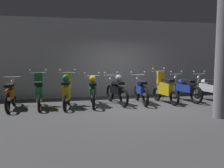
% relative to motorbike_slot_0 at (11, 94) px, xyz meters
% --- Properties ---
extents(ground_plane, '(80.00, 80.00, 0.00)m').
position_rel_motorbike_slot_0_xyz_m(ground_plane, '(4.08, -0.56, -0.49)').
color(ground_plane, '#424244').
extents(back_wall, '(16.17, 0.30, 3.29)m').
position_rel_motorbike_slot_0_xyz_m(back_wall, '(4.08, 1.97, 1.15)').
color(back_wall, '#ADADB2').
rests_on(back_wall, ground).
extents(motorbike_slot_0, '(0.56, 1.95, 1.03)m').
position_rel_motorbike_slot_0_xyz_m(motorbike_slot_0, '(0.00, 0.00, 0.00)').
color(motorbike_slot_0, black).
rests_on(motorbike_slot_0, ground).
extents(motorbike_slot_1, '(0.59, 1.68, 1.29)m').
position_rel_motorbike_slot_0_xyz_m(motorbike_slot_1, '(0.91, -0.14, 0.04)').
color(motorbike_slot_1, black).
rests_on(motorbike_slot_1, ground).
extents(motorbike_slot_2, '(0.58, 1.67, 1.29)m').
position_rel_motorbike_slot_0_xyz_m(motorbike_slot_2, '(1.82, -0.27, 0.08)').
color(motorbike_slot_2, black).
rests_on(motorbike_slot_2, ground).
extents(motorbike_slot_3, '(0.59, 1.95, 1.15)m').
position_rel_motorbike_slot_0_xyz_m(motorbike_slot_3, '(2.72, -0.15, 0.04)').
color(motorbike_slot_3, black).
rests_on(motorbike_slot_3, ground).
extents(motorbike_slot_4, '(0.59, 1.94, 1.15)m').
position_rel_motorbike_slot_0_xyz_m(motorbike_slot_4, '(3.63, -0.03, 0.04)').
color(motorbike_slot_4, black).
rests_on(motorbike_slot_4, ground).
extents(motorbike_slot_5, '(0.59, 1.95, 1.15)m').
position_rel_motorbike_slot_0_xyz_m(motorbike_slot_5, '(4.54, -0.11, 0.00)').
color(motorbike_slot_5, black).
rests_on(motorbike_slot_5, ground).
extents(motorbike_slot_6, '(0.58, 1.68, 1.29)m').
position_rel_motorbike_slot_0_xyz_m(motorbike_slot_6, '(5.44, -0.24, 0.04)').
color(motorbike_slot_6, black).
rests_on(motorbike_slot_6, ground).
extents(motorbike_slot_7, '(0.60, 1.94, 1.15)m').
position_rel_motorbike_slot_0_xyz_m(motorbike_slot_7, '(6.35, -0.06, 0.00)').
color(motorbike_slot_7, black).
rests_on(motorbike_slot_7, ground).
extents(motorbike_slot_8, '(0.59, 1.95, 1.15)m').
position_rel_motorbike_slot_0_xyz_m(motorbike_slot_8, '(7.26, -0.23, 0.00)').
color(motorbike_slot_8, black).
rests_on(motorbike_slot_8, ground).
extents(support_pillar, '(0.40, 0.40, 3.29)m').
position_rel_motorbike_slot_0_xyz_m(support_pillar, '(5.95, -2.77, 1.15)').
color(support_pillar, gray).
rests_on(support_pillar, ground).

